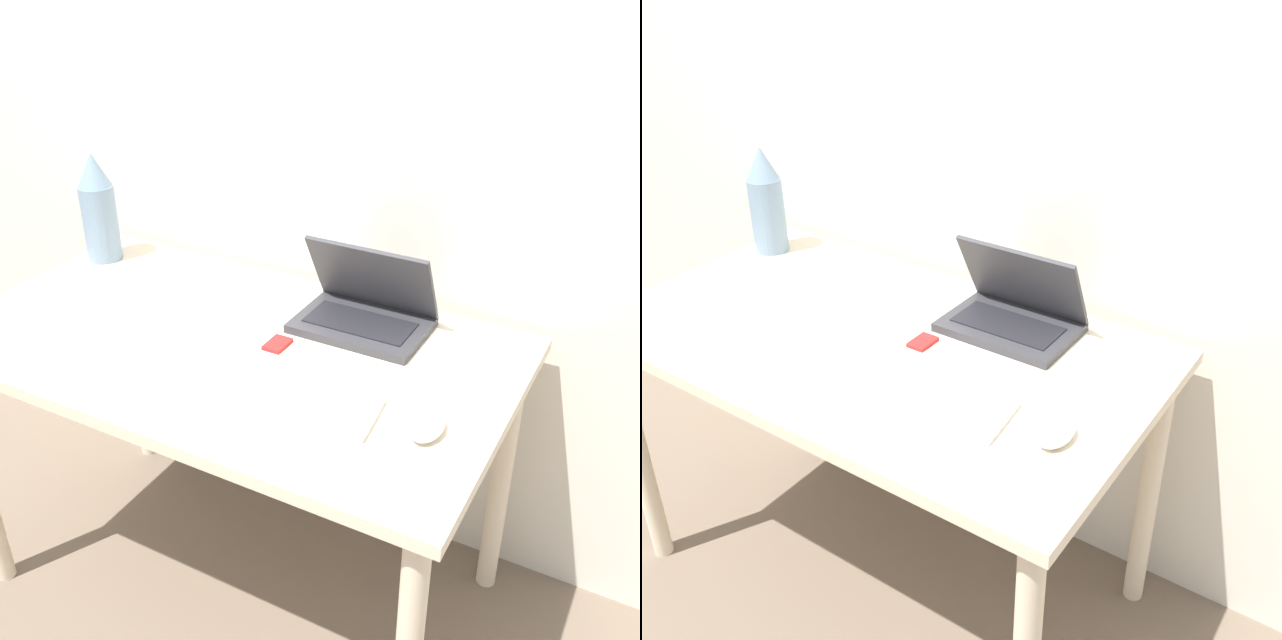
% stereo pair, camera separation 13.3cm
% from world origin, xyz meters
% --- Properties ---
extents(wall_back, '(6.00, 0.05, 2.50)m').
position_xyz_m(wall_back, '(0.00, 0.77, 1.25)').
color(wall_back, silver).
rests_on(wall_back, ground_plane).
extents(desk, '(1.26, 0.71, 0.74)m').
position_xyz_m(desk, '(0.00, 0.35, 0.65)').
color(desk, beige).
rests_on(desk, ground_plane).
extents(laptop, '(0.29, 0.20, 0.20)m').
position_xyz_m(laptop, '(0.24, 0.56, 0.79)').
color(laptop, '#333338').
rests_on(laptop, desk).
extents(keyboard, '(0.43, 0.18, 0.02)m').
position_xyz_m(keyboard, '(0.20, 0.21, 0.75)').
color(keyboard, white).
rests_on(keyboard, desk).
extents(mouse, '(0.06, 0.10, 0.03)m').
position_xyz_m(mouse, '(0.51, 0.25, 0.76)').
color(mouse, white).
rests_on(mouse, desk).
extents(vase, '(0.09, 0.09, 0.29)m').
position_xyz_m(vase, '(-0.55, 0.56, 0.89)').
color(vase, slate).
rests_on(vase, desk).
extents(mp3_player, '(0.04, 0.06, 0.01)m').
position_xyz_m(mp3_player, '(0.11, 0.39, 0.75)').
color(mp3_player, red).
rests_on(mp3_player, desk).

